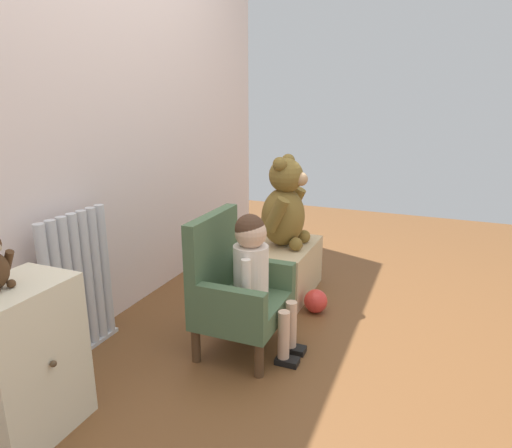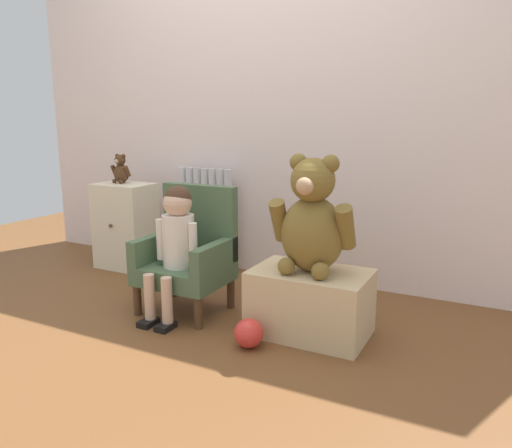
# 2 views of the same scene
# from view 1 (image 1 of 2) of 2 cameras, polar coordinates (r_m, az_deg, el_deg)

# --- Properties ---
(ground_plane) EXTENTS (6.00, 6.00, 0.00)m
(ground_plane) POSITION_cam_1_polar(r_m,az_deg,el_deg) (2.35, 8.18, -15.98)
(ground_plane) COLOR brown
(back_wall) EXTENTS (3.80, 0.05, 2.40)m
(back_wall) POSITION_cam_1_polar(r_m,az_deg,el_deg) (2.58, -19.06, 14.27)
(back_wall) COLOR silver
(back_wall) RESTS_ON ground_plane
(radiator) EXTENTS (0.43, 0.05, 0.71)m
(radiator) POSITION_cam_1_polar(r_m,az_deg,el_deg) (2.37, -21.26, -7.15)
(radiator) COLOR silver
(radiator) RESTS_ON ground_plane
(small_dresser) EXTENTS (0.39, 0.30, 0.60)m
(small_dresser) POSITION_cam_1_polar(r_m,az_deg,el_deg) (1.93, -27.12, -15.11)
(small_dresser) COLOR beige
(small_dresser) RESTS_ON ground_plane
(child_armchair) EXTENTS (0.46, 0.39, 0.68)m
(child_armchair) POSITION_cam_1_polar(r_m,az_deg,el_deg) (2.27, -2.76, -8.08)
(child_armchair) COLOR #476141
(child_armchair) RESTS_ON ground_plane
(child_figure) EXTENTS (0.25, 0.35, 0.70)m
(child_figure) POSITION_cam_1_polar(r_m,az_deg,el_deg) (2.17, -0.10, -5.21)
(child_figure) COLOR silver
(child_figure) RESTS_ON ground_plane
(low_bench) EXTENTS (0.56, 0.36, 0.32)m
(low_bench) POSITION_cam_1_polar(r_m,az_deg,el_deg) (2.94, 3.43, -5.57)
(low_bench) COLOR #CEB182
(low_bench) RESTS_ON ground_plane
(large_teddy_bear) EXTENTS (0.41, 0.29, 0.56)m
(large_teddy_bear) POSITION_cam_1_polar(r_m,az_deg,el_deg) (2.82, 3.59, 2.19)
(large_teddy_bear) COLOR brown
(large_teddy_bear) RESTS_ON low_bench
(toy_ball) EXTENTS (0.14, 0.14, 0.14)m
(toy_ball) POSITION_cam_1_polar(r_m,az_deg,el_deg) (2.73, 7.48, -9.52)
(toy_ball) COLOR red
(toy_ball) RESTS_ON ground_plane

